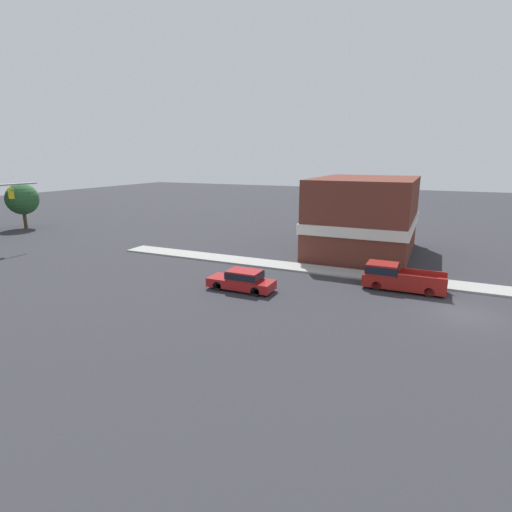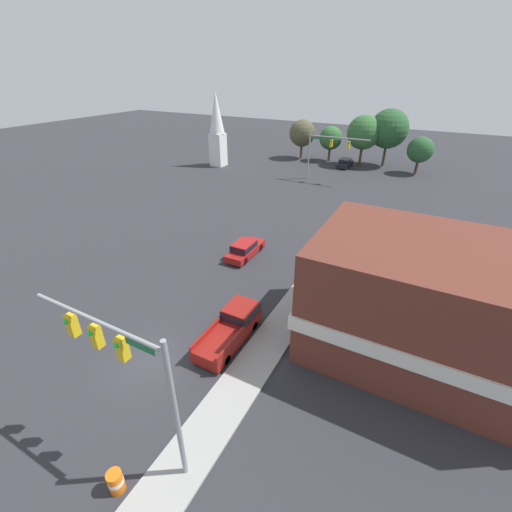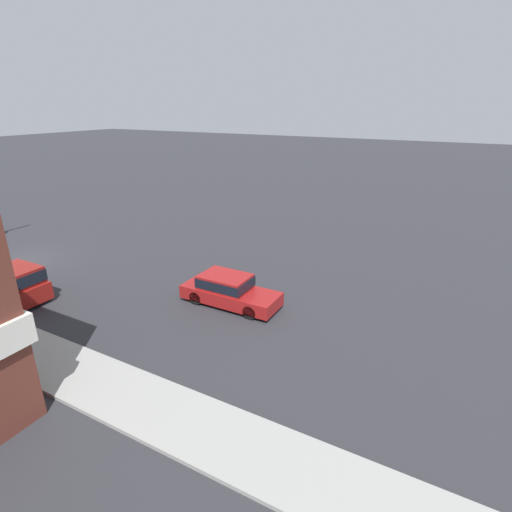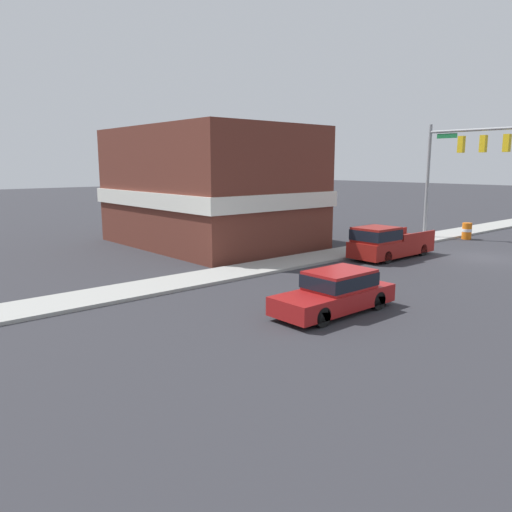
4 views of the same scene
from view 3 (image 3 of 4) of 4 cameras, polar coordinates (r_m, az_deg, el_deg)
ground_plane at (r=28.25m, az=-30.64°, el=-0.70°), size 200.00×200.00×0.00m
car_lead at (r=19.05m, az=-3.97°, el=-4.78°), size 1.75×4.77×1.47m
pickup_truck_parked at (r=22.97m, az=-32.36°, el=-3.19°), size 1.95×5.54×1.81m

